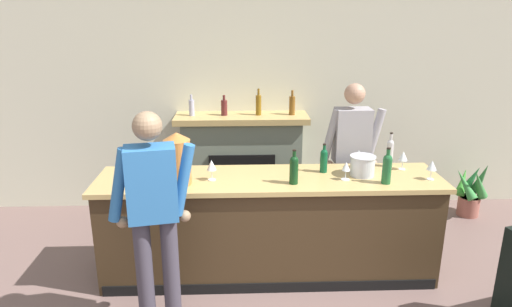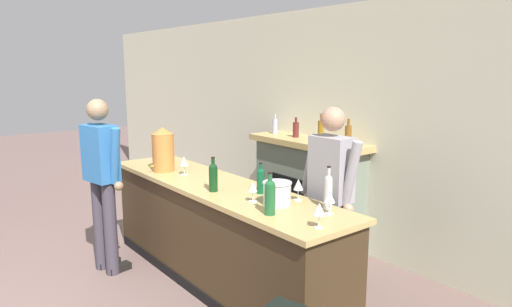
# 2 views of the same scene
# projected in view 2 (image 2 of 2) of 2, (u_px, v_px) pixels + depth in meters

# --- Properties ---
(wall_back_panel) EXTENTS (12.00, 0.07, 2.75)m
(wall_back_panel) POSITION_uv_depth(u_px,v_px,m) (334.00, 128.00, 5.33)
(wall_back_panel) COLOR beige
(wall_back_panel) RESTS_ON ground_plane
(bar_counter) EXTENTS (3.13, 0.72, 0.99)m
(bar_counter) POSITION_uv_depth(u_px,v_px,m) (217.00, 234.00, 4.38)
(bar_counter) COLOR #392917
(bar_counter) RESTS_ON ground_plane
(fireplace_stone) EXTENTS (1.58, 0.52, 1.56)m
(fireplace_stone) POSITION_uv_depth(u_px,v_px,m) (308.00, 190.00, 5.43)
(fireplace_stone) COLOR slate
(fireplace_stone) RESTS_ON ground_plane
(person_customer) EXTENTS (0.65, 0.36, 1.77)m
(person_customer) POSITION_uv_depth(u_px,v_px,m) (102.00, 178.00, 4.53)
(person_customer) COLOR #393540
(person_customer) RESTS_ON ground_plane
(person_bartender) EXTENTS (0.66, 0.31, 1.74)m
(person_bartender) POSITION_uv_depth(u_px,v_px,m) (330.00, 196.00, 3.98)
(person_bartender) COLOR #3F2E44
(person_bartender) RESTS_ON ground_plane
(copper_dispenser) EXTENTS (0.23, 0.27, 0.46)m
(copper_dispenser) POSITION_uv_depth(u_px,v_px,m) (163.00, 149.00, 4.78)
(copper_dispenser) COLOR #BE7334
(copper_dispenser) RESTS_ON bar_counter
(ice_bucket_steel) EXTENTS (0.23, 0.23, 0.19)m
(ice_bucket_steel) POSITION_uv_depth(u_px,v_px,m) (277.00, 193.00, 3.63)
(ice_bucket_steel) COLOR silver
(ice_bucket_steel) RESTS_ON bar_counter
(wine_bottle_burgundy_dark) EXTENTS (0.07, 0.07, 0.28)m
(wine_bottle_burgundy_dark) POSITION_uv_depth(u_px,v_px,m) (261.00, 180.00, 3.95)
(wine_bottle_burgundy_dark) COLOR #0E4C2A
(wine_bottle_burgundy_dark) RESTS_ON bar_counter
(wine_bottle_cabernet_heavy) EXTENTS (0.08, 0.08, 0.32)m
(wine_bottle_cabernet_heavy) POSITION_uv_depth(u_px,v_px,m) (270.00, 196.00, 3.37)
(wine_bottle_cabernet_heavy) COLOR #1C572B
(wine_bottle_cabernet_heavy) RESTS_ON bar_counter
(wine_bottle_merlot_tall) EXTENTS (0.08, 0.08, 0.31)m
(wine_bottle_merlot_tall) POSITION_uv_depth(u_px,v_px,m) (213.00, 176.00, 4.01)
(wine_bottle_merlot_tall) COLOR #103617
(wine_bottle_merlot_tall) RESTS_ON bar_counter
(wine_bottle_riesling_slim) EXTENTS (0.07, 0.07, 0.34)m
(wine_bottle_riesling_slim) POSITION_uv_depth(u_px,v_px,m) (328.00, 190.00, 3.52)
(wine_bottle_riesling_slim) COLOR #B4B1B5
(wine_bottle_riesling_slim) RESTS_ON bar_counter
(wine_glass_near_bucket) EXTENTS (0.07, 0.07, 0.17)m
(wine_glass_near_bucket) POSITION_uv_depth(u_px,v_px,m) (253.00, 188.00, 3.70)
(wine_glass_near_bucket) COLOR silver
(wine_glass_near_bucket) RESTS_ON bar_counter
(wine_glass_mid_counter) EXTENTS (0.09, 0.09, 0.18)m
(wine_glass_mid_counter) POSITION_uv_depth(u_px,v_px,m) (319.00, 210.00, 3.09)
(wine_glass_mid_counter) COLOR silver
(wine_glass_mid_counter) RESTS_ON bar_counter
(wine_glass_front_left) EXTENTS (0.09, 0.09, 0.19)m
(wine_glass_front_left) POSITION_uv_depth(u_px,v_px,m) (184.00, 162.00, 4.63)
(wine_glass_front_left) COLOR silver
(wine_glass_front_left) RESTS_ON bar_counter
(wine_glass_front_right) EXTENTS (0.08, 0.08, 0.18)m
(wine_glass_front_right) POSITION_uv_depth(u_px,v_px,m) (298.00, 185.00, 3.74)
(wine_glass_front_right) COLOR silver
(wine_glass_front_right) RESTS_ON bar_counter
(wine_glass_by_dispenser) EXTENTS (0.08, 0.08, 0.18)m
(wine_glass_by_dispenser) POSITION_uv_depth(u_px,v_px,m) (330.00, 197.00, 3.39)
(wine_glass_by_dispenser) COLOR silver
(wine_glass_by_dispenser) RESTS_ON bar_counter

